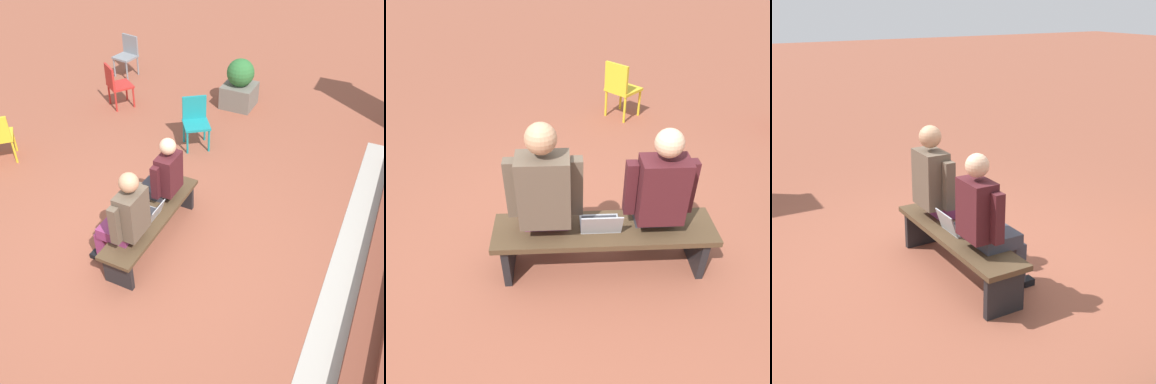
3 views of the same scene
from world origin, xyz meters
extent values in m
plane|color=brown|center=(0.00, 0.00, 0.00)|extent=(60.00, 60.00, 0.00)
cube|color=#A8A399|center=(-0.24, 2.42, 0.00)|extent=(7.38, 0.40, 0.01)
cube|color=brown|center=(-0.24, 2.92, 0.07)|extent=(6.58, 0.60, 0.15)
cube|color=#4C3823|center=(-0.24, 0.06, 0.42)|extent=(1.80, 0.44, 0.05)
cube|color=black|center=(-1.04, 0.06, 0.20)|extent=(0.06, 0.37, 0.40)
cube|color=black|center=(0.56, 0.06, 0.20)|extent=(0.06, 0.37, 0.40)
cube|color=#383842|center=(-0.65, -0.11, 0.51)|extent=(0.32, 0.38, 0.13)
cube|color=#383842|center=(-0.73, -0.30, 0.23)|extent=(0.10, 0.11, 0.45)
cube|color=black|center=(-0.73, -0.36, 0.03)|extent=(0.10, 0.23, 0.07)
cube|color=#383842|center=(-0.56, -0.30, 0.23)|extent=(0.10, 0.11, 0.45)
cube|color=black|center=(-0.56, -0.36, 0.03)|extent=(0.10, 0.23, 0.07)
cube|color=#47191E|center=(-0.65, 0.10, 0.84)|extent=(0.36, 0.23, 0.53)
cube|color=maroon|center=(-0.65, -0.02, 0.80)|extent=(0.05, 0.01, 0.32)
cube|color=#47191E|center=(-0.88, 0.03, 0.82)|extent=(0.08, 0.09, 0.45)
cube|color=#47191E|center=(-0.42, 0.03, 0.82)|extent=(0.08, 0.09, 0.45)
sphere|color=#DBAD89|center=(-0.65, 0.10, 1.23)|extent=(0.21, 0.21, 0.21)
cube|color=#7F2D5B|center=(0.23, -0.13, 0.51)|extent=(0.34, 0.40, 0.14)
cube|color=#7F2D5B|center=(0.14, -0.33, 0.23)|extent=(0.11, 0.12, 0.45)
cube|color=black|center=(0.14, -0.39, 0.04)|extent=(0.11, 0.24, 0.07)
cube|color=#7F2D5B|center=(0.32, -0.33, 0.23)|extent=(0.11, 0.12, 0.45)
cube|color=black|center=(0.32, -0.39, 0.04)|extent=(0.11, 0.24, 0.07)
cube|color=brown|center=(0.23, 0.10, 0.86)|extent=(0.38, 0.24, 0.57)
cube|color=brown|center=(-0.02, 0.03, 0.84)|extent=(0.09, 0.10, 0.48)
cube|color=brown|center=(0.47, 0.03, 0.84)|extent=(0.09, 0.10, 0.48)
sphere|color=tan|center=(0.23, 0.10, 1.29)|extent=(0.22, 0.22, 0.22)
cube|color=#9EA0A5|center=(-0.20, 0.02, 0.46)|extent=(0.32, 0.22, 0.02)
cube|color=#2D2D33|center=(-0.20, 0.01, 0.47)|extent=(0.29, 0.15, 0.00)
cube|color=#9EA0A5|center=(-0.20, 0.16, 0.57)|extent=(0.32, 0.07, 0.19)
cube|color=#33519E|center=(-0.20, 0.15, 0.57)|extent=(0.28, 0.06, 0.17)
cube|color=teal|center=(-2.54, -0.41, 0.42)|extent=(0.59, 0.59, 0.04)
cube|color=teal|center=(-2.69, -0.52, 0.64)|extent=(0.27, 0.35, 0.40)
cylinder|color=teal|center=(-2.29, -0.45, 0.20)|extent=(0.04, 0.04, 0.40)
cylinder|color=teal|center=(-2.50, -0.16, 0.20)|extent=(0.04, 0.04, 0.40)
cylinder|color=teal|center=(-2.58, -0.66, 0.20)|extent=(0.04, 0.04, 0.40)
cylinder|color=teal|center=(-2.79, -0.37, 0.20)|extent=(0.04, 0.04, 0.40)
cylinder|color=gold|center=(-1.12, -3.06, 0.20)|extent=(0.04, 0.04, 0.40)
cylinder|color=gold|center=(-0.85, -2.82, 0.20)|extent=(0.04, 0.04, 0.40)
cube|color=red|center=(-3.26, -2.35, 0.42)|extent=(0.59, 0.59, 0.04)
cube|color=red|center=(-3.10, -2.46, 0.64)|extent=(0.26, 0.35, 0.40)
cylinder|color=red|center=(-3.30, -2.10, 0.20)|extent=(0.04, 0.04, 0.40)
cylinder|color=red|center=(-3.51, -2.39, 0.20)|extent=(0.04, 0.04, 0.40)
cylinder|color=red|center=(-3.01, -2.31, 0.20)|extent=(0.04, 0.04, 0.40)
cylinder|color=red|center=(-3.21, -2.60, 0.20)|extent=(0.04, 0.04, 0.40)
cube|color=gray|center=(-4.49, -3.01, 0.42)|extent=(0.48, 0.48, 0.04)
cube|color=gray|center=(-4.68, -2.98, 0.64)|extent=(0.10, 0.40, 0.40)
cylinder|color=gray|center=(-4.34, -3.22, 0.20)|extent=(0.04, 0.04, 0.40)
cylinder|color=gray|center=(-4.28, -2.86, 0.20)|extent=(0.04, 0.04, 0.40)
cylinder|color=gray|center=(-4.70, -3.16, 0.20)|extent=(0.04, 0.04, 0.40)
cylinder|color=gray|center=(-4.64, -2.81, 0.20)|extent=(0.04, 0.04, 0.40)
cube|color=#6B665B|center=(-4.23, -0.29, 0.22)|extent=(0.60, 0.60, 0.44)
sphere|color=#2D6B33|center=(-4.23, -0.29, 0.68)|extent=(0.52, 0.52, 0.52)
camera|label=1|loc=(3.32, 2.32, 4.15)|focal=42.00mm
camera|label=2|loc=(0.09, 2.32, 2.46)|focal=35.00mm
camera|label=3|loc=(-4.29, 2.32, 2.55)|focal=50.00mm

